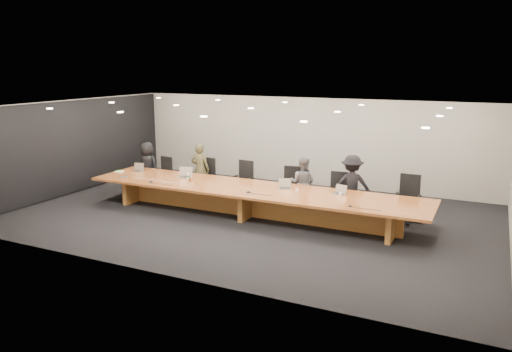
# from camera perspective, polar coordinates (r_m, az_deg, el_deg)

# --- Properties ---
(ground) EXTENTS (12.00, 12.00, 0.00)m
(ground) POSITION_cam_1_polar(r_m,az_deg,el_deg) (12.90, -0.58, -4.60)
(ground) COLOR black
(ground) RESTS_ON ground
(back_wall) EXTENTS (12.00, 0.02, 2.80)m
(back_wall) POSITION_cam_1_polar(r_m,az_deg,el_deg) (16.19, 5.70, 3.96)
(back_wall) COLOR #BCB8AB
(back_wall) RESTS_ON ground
(left_wall_panel) EXTENTS (0.08, 7.84, 2.74)m
(left_wall_panel) POSITION_cam_1_polar(r_m,az_deg,el_deg) (16.06, -19.99, 3.09)
(left_wall_panel) COLOR black
(left_wall_panel) RESTS_ON ground
(conference_table) EXTENTS (9.00, 1.80, 0.75)m
(conference_table) POSITION_cam_1_polar(r_m,az_deg,el_deg) (12.76, -0.58, -2.37)
(conference_table) COLOR brown
(conference_table) RESTS_ON ground
(chair_far_left) EXTENTS (0.61, 0.61, 1.05)m
(chair_far_left) POSITION_cam_1_polar(r_m,az_deg,el_deg) (15.68, -10.67, 0.27)
(chair_far_left) COLOR black
(chair_far_left) RESTS_ON ground
(chair_left) EXTENTS (0.63, 0.63, 1.14)m
(chair_left) POSITION_cam_1_polar(r_m,az_deg,el_deg) (14.85, -5.94, -0.09)
(chair_left) COLOR black
(chair_left) RESTS_ON ground
(chair_mid_left) EXTENTS (0.66, 0.66, 1.15)m
(chair_mid_left) POSITION_cam_1_polar(r_m,az_deg,el_deg) (14.32, -1.65, -0.49)
(chair_mid_left) COLOR black
(chair_mid_left) RESTS_ON ground
(chair_mid_right) EXTENTS (0.65, 0.65, 1.12)m
(chair_mid_right) POSITION_cam_1_polar(r_m,az_deg,el_deg) (13.66, 3.96, -1.22)
(chair_mid_right) COLOR black
(chair_mid_right) RESTS_ON ground
(chair_right) EXTENTS (0.59, 0.59, 1.09)m
(chair_right) POSITION_cam_1_polar(r_m,az_deg,el_deg) (13.24, 9.25, -1.87)
(chair_right) COLOR black
(chair_right) RESTS_ON ground
(chair_far_right) EXTENTS (0.63, 0.63, 1.19)m
(chair_far_right) POSITION_cam_1_polar(r_m,az_deg,el_deg) (12.86, 16.91, -2.46)
(chair_far_right) COLOR black
(chair_far_right) RESTS_ON ground
(person_a) EXTENTS (0.75, 0.51, 1.49)m
(person_a) POSITION_cam_1_polar(r_m,az_deg,el_deg) (15.79, -12.26, 1.10)
(person_a) COLOR black
(person_a) RESTS_ON ground
(person_b) EXTENTS (0.62, 0.45, 1.57)m
(person_b) POSITION_cam_1_polar(r_m,az_deg,el_deg) (14.86, -6.40, 0.75)
(person_b) COLOR #39371F
(person_b) RESTS_ON ground
(person_c) EXTENTS (0.70, 0.55, 1.43)m
(person_c) POSITION_cam_1_polar(r_m,az_deg,el_deg) (13.43, 5.37, -0.80)
(person_c) COLOR #575659
(person_c) RESTS_ON ground
(person_d) EXTENTS (1.15, 0.88, 1.57)m
(person_d) POSITION_cam_1_polar(r_m,az_deg,el_deg) (13.09, 10.87, -1.01)
(person_d) COLOR black
(person_d) RESTS_ON ground
(laptop_a) EXTENTS (0.34, 0.27, 0.24)m
(laptop_a) POSITION_cam_1_polar(r_m,az_deg,el_deg) (15.05, -13.45, 0.98)
(laptop_a) COLOR tan
(laptop_a) RESTS_ON conference_table
(laptop_b) EXTENTS (0.43, 0.37, 0.29)m
(laptop_b) POSITION_cam_1_polar(r_m,az_deg,el_deg) (13.97, -8.16, 0.41)
(laptop_b) COLOR #C2AD94
(laptop_b) RESTS_ON conference_table
(laptop_d) EXTENTS (0.39, 0.35, 0.25)m
(laptop_d) POSITION_cam_1_polar(r_m,az_deg,el_deg) (12.61, 3.33, -0.90)
(laptop_d) COLOR tan
(laptop_d) RESTS_ON conference_table
(laptop_e) EXTENTS (0.34, 0.28, 0.23)m
(laptop_e) POSITION_cam_1_polar(r_m,az_deg,el_deg) (12.21, 9.46, -1.55)
(laptop_e) COLOR #B8A58D
(laptop_e) RESTS_ON conference_table
(water_bottle) EXTENTS (0.07, 0.07, 0.20)m
(water_bottle) POSITION_cam_1_polar(r_m,az_deg,el_deg) (13.69, -7.82, -0.03)
(water_bottle) COLOR silver
(water_bottle) RESTS_ON conference_table
(amber_mug) EXTENTS (0.09, 0.09, 0.10)m
(amber_mug) POSITION_cam_1_polar(r_m,az_deg,el_deg) (13.53, -7.54, -0.39)
(amber_mug) COLOR brown
(amber_mug) RESTS_ON conference_table
(paper_cup_near) EXTENTS (0.07, 0.07, 0.08)m
(paper_cup_near) POSITION_cam_1_polar(r_m,az_deg,el_deg) (12.32, 4.71, -1.65)
(paper_cup_near) COLOR white
(paper_cup_near) RESTS_ON conference_table
(paper_cup_far) EXTENTS (0.10, 0.10, 0.09)m
(paper_cup_far) POSITION_cam_1_polar(r_m,az_deg,el_deg) (12.03, 9.61, -2.12)
(paper_cup_far) COLOR white
(paper_cup_far) RESTS_ON conference_table
(notepad) EXTENTS (0.26, 0.21, 0.02)m
(notepad) POSITION_cam_1_polar(r_m,az_deg,el_deg) (15.16, -15.34, 0.51)
(notepad) COLOR white
(notepad) RESTS_ON conference_table
(lime_gadget) EXTENTS (0.16, 0.13, 0.02)m
(lime_gadget) POSITION_cam_1_polar(r_m,az_deg,el_deg) (15.16, -15.33, 0.58)
(lime_gadget) COLOR #64D539
(lime_gadget) RESTS_ON notepad
(av_box) EXTENTS (0.22, 0.18, 0.03)m
(av_box) POSITION_cam_1_polar(r_m,az_deg,el_deg) (14.36, -14.86, -0.09)
(av_box) COLOR #A2A2A6
(av_box) RESTS_ON conference_table
(mic_left) EXTENTS (0.16, 0.16, 0.03)m
(mic_left) POSITION_cam_1_polar(r_m,az_deg,el_deg) (13.58, -11.90, -0.65)
(mic_left) COLOR black
(mic_left) RESTS_ON conference_table
(mic_center) EXTENTS (0.16, 0.16, 0.03)m
(mic_center) POSITION_cam_1_polar(r_m,az_deg,el_deg) (12.24, -0.87, -1.82)
(mic_center) COLOR black
(mic_center) RESTS_ON conference_table
(mic_right) EXTENTS (0.14, 0.14, 0.03)m
(mic_right) POSITION_cam_1_polar(r_m,az_deg,el_deg) (11.25, 10.69, -3.37)
(mic_right) COLOR black
(mic_right) RESTS_ON conference_table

